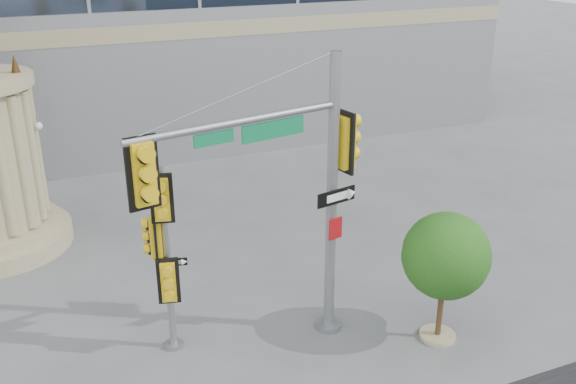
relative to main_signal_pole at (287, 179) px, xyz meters
name	(u,v)px	position (x,y,z in m)	size (l,w,h in m)	color
ground	(303,373)	(-0.09, -1.06, -4.05)	(120.00, 120.00, 0.00)	#545456
main_signal_pole	(287,179)	(0.00, 0.00, 0.00)	(5.03, 1.45, 6.54)	slate
secondary_signal_pole	(164,249)	(-2.47, 0.85, -1.50)	(0.75, 0.67, 4.35)	slate
street_tree	(447,259)	(3.36, -1.09, -2.00)	(2.00, 1.95, 3.11)	tan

